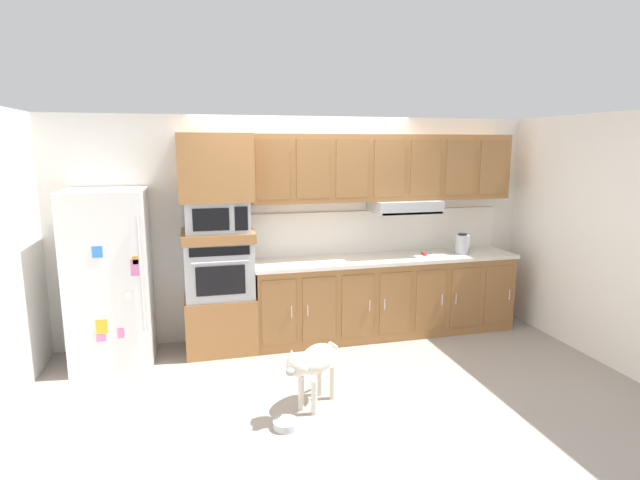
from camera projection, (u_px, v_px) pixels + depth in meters
The scene contains 17 objects.
ground_plane at pixel (327, 367), 5.01m from camera, with size 9.60×9.60×0.00m, color #9E9389.
back_kitchen_wall at pixel (303, 227), 5.84m from camera, with size 6.20×0.12×2.50m, color silver.
side_panel_right at pixel (576, 232), 5.45m from camera, with size 0.12×7.10×2.50m, color white.
refrigerator at pixel (110, 278), 5.00m from camera, with size 0.76×0.73×1.76m.
oven_base_cabinet at pixel (221, 322), 5.43m from camera, with size 0.74×0.62×0.60m, color #996638.
built_in_oven at pixel (219, 268), 5.32m from camera, with size 0.70×0.62×0.60m.
appliance_mid_shelf at pixel (218, 236), 5.26m from camera, with size 0.74×0.62×0.10m, color #996638.
microwave at pixel (217, 216), 5.22m from camera, with size 0.64×0.54×0.32m.
appliance_upper_cabinet at pixel (215, 167), 5.13m from camera, with size 0.74×0.62×0.68m, color #996638.
lower_cabinet_run at pixel (385, 297), 5.86m from camera, with size 3.04×0.63×0.88m.
countertop_slab at pixel (386, 258), 5.78m from camera, with size 3.08×0.64×0.04m, color silver.
backsplash_panel at pixel (378, 231), 6.00m from camera, with size 3.08×0.02×0.50m, color white.
upper_cabinet_with_hood at pixel (385, 170), 5.71m from camera, with size 3.04×0.48×0.88m.
screwdriver at pixel (425, 254), 5.86m from camera, with size 0.13×0.12×0.03m.
electric_kettle at pixel (462, 244), 5.93m from camera, with size 0.17×0.17×0.24m.
dog at pixel (313, 363), 4.18m from camera, with size 0.59×0.59×0.59m.
dog_food_bowl at pixel (286, 424), 3.93m from camera, with size 0.20×0.20×0.06m.
Camera 1 is at (-1.21, -4.53, 2.18)m, focal length 28.21 mm.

